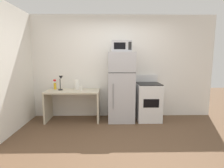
{
  "coord_description": "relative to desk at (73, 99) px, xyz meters",
  "views": [
    {
      "loc": [
        -0.2,
        -2.91,
        1.53
      ],
      "look_at": [
        -0.13,
        1.1,
        0.94
      ],
      "focal_mm": 28.31,
      "sensor_mm": 36.0,
      "label": 1
    }
  ],
  "objects": [
    {
      "name": "ground_plane",
      "position": [
        1.08,
        -1.33,
        -0.53
      ],
      "size": [
        12.0,
        12.0,
        0.0
      ],
      "primitive_type": "plane",
      "color": "brown"
    },
    {
      "name": "wall_back_white",
      "position": [
        1.08,
        0.37,
        0.77
      ],
      "size": [
        5.0,
        0.1,
        2.6
      ],
      "primitive_type": "cube",
      "color": "white",
      "rests_on": "ground"
    },
    {
      "name": "desk",
      "position": [
        0.0,
        0.0,
        0.0
      ],
      "size": [
        1.28,
        0.6,
        0.75
      ],
      "color": "beige",
      "rests_on": "ground"
    },
    {
      "name": "desk_lamp",
      "position": [
        -0.29,
        0.03,
        0.46
      ],
      "size": [
        0.14,
        0.12,
        0.35
      ],
      "color": "black",
      "rests_on": "desk"
    },
    {
      "name": "spray_bottle",
      "position": [
        -0.48,
        0.16,
        0.32
      ],
      "size": [
        0.06,
        0.06,
        0.25
      ],
      "color": "yellow",
      "rests_on": "desk"
    },
    {
      "name": "coffee_mug",
      "position": [
        0.2,
        -0.01,
        0.26
      ],
      "size": [
        0.08,
        0.08,
        0.09
      ],
      "primitive_type": "cylinder",
      "color": "white",
      "rests_on": "desk"
    },
    {
      "name": "paper_towel_roll",
      "position": [
        0.08,
        0.13,
        0.34
      ],
      "size": [
        0.11,
        0.11,
        0.24
      ],
      "primitive_type": "cylinder",
      "color": "white",
      "rests_on": "desk"
    },
    {
      "name": "refrigerator",
      "position": [
        1.18,
        -0.01,
        0.3
      ],
      "size": [
        0.63,
        0.64,
        1.67
      ],
      "color": "#B7B7BC",
      "rests_on": "ground"
    },
    {
      "name": "microwave",
      "position": [
        1.18,
        -0.03,
        1.27
      ],
      "size": [
        0.46,
        0.35,
        0.26
      ],
      "color": "#B7B7BC",
      "rests_on": "refrigerator"
    },
    {
      "name": "oven_range",
      "position": [
        1.86,
        0.0,
        -0.07
      ],
      "size": [
        0.57,
        0.61,
        1.1
      ],
      "color": "white",
      "rests_on": "ground"
    }
  ]
}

